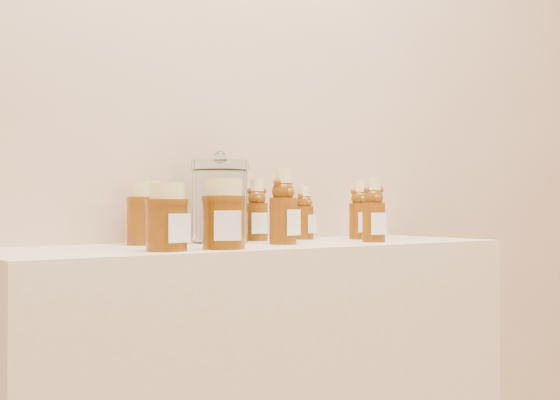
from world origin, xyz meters
TOP-DOWN VIEW (x-y plane):
  - wall_back at (0.00, 1.75)m, footprint 3.50×0.02m
  - bear_bottle_back_left at (0.08, 1.67)m, footprint 0.08×0.08m
  - bear_bottle_back_mid at (0.21, 1.66)m, footprint 0.07×0.07m
  - bear_bottle_back_right at (0.34, 1.59)m, footprint 0.07×0.07m
  - bear_bottle_front_left at (0.04, 1.51)m, footprint 0.08×0.08m
  - bear_bottle_front_right at (0.27, 1.46)m, footprint 0.07×0.07m
  - honey_jar_left at (-0.28, 1.44)m, footprint 0.10×0.10m
  - honey_jar_back at (-0.23, 1.66)m, footprint 0.11×0.11m
  - honey_jar_front at (-0.16, 1.43)m, footprint 0.12×0.12m
  - glass_canister at (-0.05, 1.64)m, footprint 0.18×0.18m

SIDE VIEW (x-z plane):
  - honey_jar_left at x=-0.28m, z-range 0.90..1.03m
  - honey_jar_back at x=-0.23m, z-range 0.90..1.04m
  - honey_jar_front at x=-0.16m, z-range 0.90..1.04m
  - bear_bottle_back_mid at x=0.21m, z-range 0.90..1.06m
  - bear_bottle_back_left at x=0.08m, z-range 0.90..1.07m
  - bear_bottle_back_right at x=0.34m, z-range 0.90..1.07m
  - bear_bottle_front_right at x=0.27m, z-range 0.90..1.08m
  - bear_bottle_front_left at x=0.04m, z-range 0.90..1.09m
  - glass_canister at x=-0.05m, z-range 0.90..1.11m
  - wall_back at x=0.00m, z-range 0.00..2.70m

